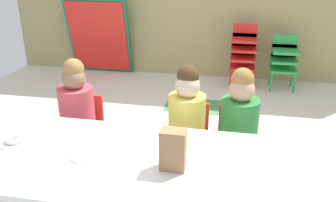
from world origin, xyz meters
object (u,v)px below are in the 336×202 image
seated_child_near_camera (77,107)px  paper_bag_brown (173,150)px  seated_child_middle_seat (187,116)px  seated_child_far_right (239,120)px  paper_plate_near_edge (15,142)px  donut_powdered_on_plate (14,139)px  craft_table (124,164)px  kid_chair_green_stack (284,59)px  paper_plate_center_table (86,155)px  folded_activity_table (99,36)px  kid_chair_red_stack (243,52)px

seated_child_near_camera → paper_bag_brown: (0.85, -0.70, 0.13)m
seated_child_middle_seat → seated_child_far_right: (0.36, 0.00, 0.00)m
paper_plate_near_edge → seated_child_far_right: bearing=25.1°
donut_powdered_on_plate → craft_table: bearing=-3.1°
seated_child_near_camera → craft_table: bearing=-48.8°
kid_chair_green_stack → paper_plate_center_table: bearing=-115.1°
seated_child_near_camera → kid_chair_green_stack: size_ratio=1.35×
seated_child_far_right → seated_child_near_camera: bearing=-180.0°
kid_chair_green_stack → paper_plate_near_edge: size_ratio=3.78×
seated_child_near_camera → paper_plate_near_edge: 0.62m
kid_chair_green_stack → seated_child_middle_seat: bearing=-111.8°
seated_child_far_right → donut_powdered_on_plate: 1.44m
seated_child_middle_seat → paper_bag_brown: (0.03, -0.70, 0.13)m
folded_activity_table → craft_table: bearing=-66.4°
craft_table → seated_child_near_camera: size_ratio=2.25×
paper_bag_brown → paper_plate_center_table: paper_bag_brown is taller
paper_plate_near_edge → paper_plate_center_table: size_ratio=1.00×
paper_plate_near_edge → paper_plate_center_table: same height
kid_chair_red_stack → paper_plate_center_table: kid_chair_red_stack is taller
seated_child_near_camera → kid_chair_red_stack: seated_child_near_camera is taller
kid_chair_green_stack → paper_bag_brown: 3.13m
seated_child_middle_seat → paper_bag_brown: bearing=-87.9°
seated_child_near_camera → donut_powdered_on_plate: bearing=-100.7°
seated_child_middle_seat → paper_bag_brown: 0.71m
paper_plate_near_edge → folded_activity_table: bearing=102.4°
seated_child_near_camera → folded_activity_table: bearing=107.8°
kid_chair_green_stack → paper_plate_near_edge: bearing=-122.6°
paper_plate_center_table → kid_chair_red_stack: bearing=73.5°
paper_bag_brown → seated_child_middle_seat: bearing=92.1°
kid_chair_green_stack → craft_table: bearing=-111.8°
paper_bag_brown → donut_powdered_on_plate: (-0.96, 0.09, -0.09)m
paper_plate_center_table → craft_table: bearing=5.2°
kid_chair_red_stack → folded_activity_table: (-2.02, 0.17, 0.08)m
seated_child_far_right → paper_bag_brown: seated_child_far_right is taller
seated_child_far_right → seated_child_middle_seat: bearing=-180.0°
seated_child_near_camera → paper_plate_center_table: seated_child_near_camera is taller
craft_table → seated_child_far_right: seated_child_far_right is taller
kid_chair_red_stack → paper_plate_center_table: (-0.87, -2.95, 0.12)m
craft_table → paper_plate_near_edge: paper_plate_near_edge is taller
seated_child_middle_seat → kid_chair_red_stack: 2.32m
kid_chair_green_stack → folded_activity_table: 2.54m
seated_child_middle_seat → folded_activity_table: 2.94m
seated_child_near_camera → seated_child_middle_seat: same height
seated_child_near_camera → folded_activity_table: folded_activity_table is taller
paper_bag_brown → paper_plate_center_table: (-0.49, 0.03, -0.11)m
seated_child_near_camera → kid_chair_green_stack: seated_child_near_camera is taller
seated_child_far_right → folded_activity_table: (-1.98, 2.46, -0.02)m
seated_child_middle_seat → paper_plate_center_table: (-0.47, -0.67, 0.02)m
kid_chair_red_stack → kid_chair_green_stack: 0.51m
folded_activity_table → paper_plate_near_edge: bearing=-77.6°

